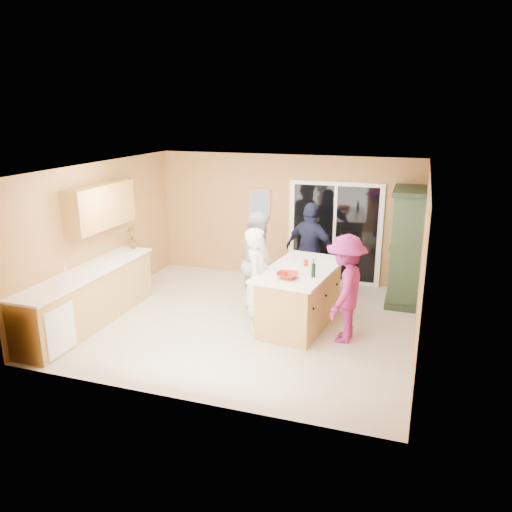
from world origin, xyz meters
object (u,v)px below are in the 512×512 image
(woman_magenta, at_px, (345,289))
(woman_grey, at_px, (260,262))
(woman_navy, at_px, (310,250))
(woman_white, at_px, (258,280))
(green_hutch, at_px, (407,248))
(kitchen_island, at_px, (300,299))

(woman_magenta, bearing_deg, woman_grey, -108.99)
(woman_grey, distance_m, woman_navy, 1.21)
(woman_white, xyz_separation_m, woman_grey, (-0.23, 0.81, 0.05))
(woman_navy, bearing_deg, green_hutch, -153.40)
(green_hutch, distance_m, woman_navy, 1.76)
(kitchen_island, height_order, woman_white, woman_white)
(woman_navy, bearing_deg, woman_magenta, 136.42)
(kitchen_island, xyz_separation_m, woman_navy, (-0.15, 1.42, 0.44))
(woman_navy, bearing_deg, woman_white, 94.03)
(kitchen_island, bearing_deg, woman_grey, 160.42)
(woman_magenta, bearing_deg, woman_white, -81.70)
(woman_navy, height_order, woman_magenta, woman_navy)
(kitchen_island, xyz_separation_m, woman_white, (-0.61, -0.38, 0.38))
(woman_white, relative_size, woman_grey, 0.95)
(green_hutch, height_order, woman_navy, green_hutch)
(woman_grey, bearing_deg, woman_navy, -60.54)
(kitchen_island, bearing_deg, woman_navy, 103.41)
(kitchen_island, bearing_deg, woman_white, -140.72)
(green_hutch, distance_m, woman_white, 3.01)
(woman_grey, bearing_deg, kitchen_island, -142.60)
(kitchen_island, xyz_separation_m, woman_grey, (-0.84, 0.43, 0.43))
(woman_grey, distance_m, woman_magenta, 1.78)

